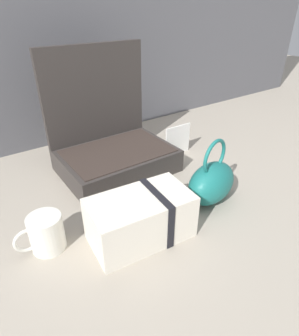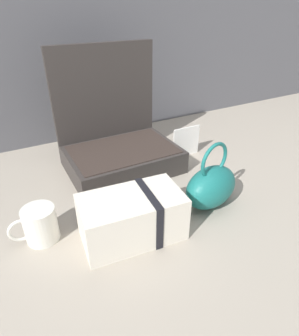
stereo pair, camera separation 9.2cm
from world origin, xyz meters
name	(u,v)px [view 2 (the right image)]	position (x,y,z in m)	size (l,w,h in m)	color
ground_plane	(149,190)	(0.00, 0.00, 0.00)	(6.00, 6.00, 0.00)	#9E9384
open_suitcase	(118,142)	(-0.02, 0.22, 0.10)	(0.40, 0.30, 0.44)	#332D2B
teal_pouch_handbag	(211,186)	(0.13, -0.16, 0.07)	(0.21, 0.15, 0.22)	#196B66
cream_toiletry_bag	(133,217)	(-0.14, -0.17, 0.06)	(0.28, 0.18, 0.13)	silver
coffee_mug	(40,225)	(-0.37, -0.06, 0.05)	(0.13, 0.09, 0.10)	silver
info_card_left	(186,142)	(0.26, 0.16, 0.06)	(0.12, 0.01, 0.13)	white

